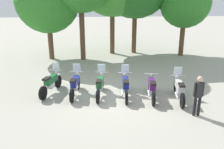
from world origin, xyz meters
TOP-DOWN VIEW (x-y plane):
  - ground_plane at (0.00, 0.00)m, footprint 80.00×80.00m
  - motorcycle_0 at (-2.90, 0.63)m, footprint 0.86×2.12m
  - motorcycle_1 at (-1.75, 0.29)m, footprint 0.64×2.19m
  - motorcycle_2 at (-0.58, 0.13)m, footprint 0.69×2.18m
  - motorcycle_3 at (0.58, -0.04)m, footprint 0.62×2.19m
  - motorcycle_4 at (1.75, -0.29)m, footprint 0.66×2.19m
  - motorcycle_5 at (2.92, -0.59)m, footprint 0.69×2.18m
  - person_0 at (3.11, -2.10)m, footprint 0.40×0.22m
  - tree_0 at (-3.94, 7.15)m, footprint 4.38×4.38m
  - tree_4 at (5.82, 7.40)m, footprint 3.67×3.67m

SIDE VIEW (x-z plane):
  - ground_plane at x=0.00m, z-range 0.00..0.00m
  - motorcycle_4 at x=1.75m, z-range 0.01..1.00m
  - motorcycle_0 at x=-2.90m, z-range -0.17..1.20m
  - motorcycle_1 at x=-1.75m, z-range -0.17..1.20m
  - motorcycle_2 at x=-0.58m, z-range -0.17..1.20m
  - motorcycle_3 at x=0.58m, z-range -0.17..1.20m
  - motorcycle_5 at x=2.92m, z-range -0.17..1.20m
  - person_0 at x=3.11m, z-range 0.13..1.76m
  - tree_4 at x=5.82m, z-range 1.03..6.80m
  - tree_0 at x=-3.94m, z-range 0.92..7.17m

